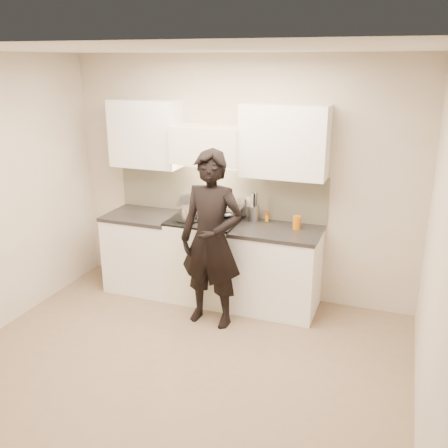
% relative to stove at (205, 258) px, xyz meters
% --- Properties ---
extents(ground_plane, '(4.00, 4.00, 0.00)m').
position_rel_stove_xyz_m(ground_plane, '(0.30, -1.42, -0.47)').
color(ground_plane, '#806B55').
extents(room_shell, '(4.04, 3.54, 2.70)m').
position_rel_stove_xyz_m(room_shell, '(0.24, -1.05, 1.12)').
color(room_shell, beige).
rests_on(room_shell, ground).
extents(stove, '(0.76, 0.65, 0.96)m').
position_rel_stove_xyz_m(stove, '(0.00, 0.00, 0.00)').
color(stove, white).
rests_on(stove, ground).
extents(counter_right, '(0.92, 0.67, 0.92)m').
position_rel_stove_xyz_m(counter_right, '(0.83, 0.00, -0.01)').
color(counter_right, white).
rests_on(counter_right, ground).
extents(counter_left, '(0.82, 0.67, 0.92)m').
position_rel_stove_xyz_m(counter_left, '(-0.78, 0.00, -0.01)').
color(counter_left, white).
rests_on(counter_left, ground).
extents(wok, '(0.42, 0.50, 0.34)m').
position_rel_stove_xyz_m(wok, '(0.20, 0.14, 0.60)').
color(wok, silver).
rests_on(wok, stove).
extents(stock_pot, '(0.30, 0.23, 0.14)m').
position_rel_stove_xyz_m(stock_pot, '(-0.13, -0.12, 0.55)').
color(stock_pot, silver).
rests_on(stock_pot, stove).
extents(utensil_crock, '(0.12, 0.12, 0.32)m').
position_rel_stove_xyz_m(utensil_crock, '(0.50, 0.20, 0.54)').
color(utensil_crock, '#9796A0').
rests_on(utensil_crock, counter_right).
extents(spice_jar, '(0.05, 0.05, 0.10)m').
position_rel_stove_xyz_m(spice_jar, '(0.65, 0.23, 0.50)').
color(spice_jar, orange).
rests_on(spice_jar, counter_right).
extents(oil_glass, '(0.08, 0.08, 0.15)m').
position_rel_stove_xyz_m(oil_glass, '(1.02, 0.08, 0.52)').
color(oil_glass, '#C56408').
rests_on(oil_glass, counter_right).
extents(person, '(0.69, 0.48, 1.82)m').
position_rel_stove_xyz_m(person, '(0.28, -0.52, 0.43)').
color(person, black).
rests_on(person, ground).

